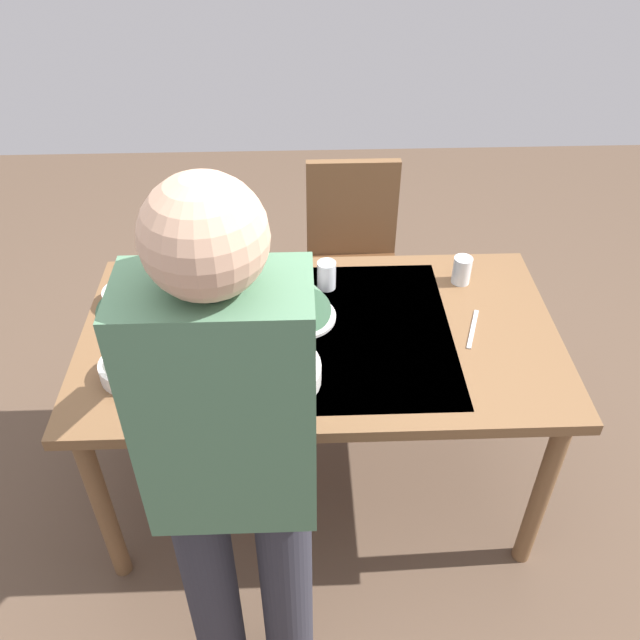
% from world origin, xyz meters
% --- Properties ---
extents(ground_plane, '(6.00, 6.00, 0.00)m').
position_xyz_m(ground_plane, '(0.00, 0.00, 0.00)').
color(ground_plane, brown).
extents(dining_table, '(1.55, 0.87, 0.76)m').
position_xyz_m(dining_table, '(0.00, 0.00, 0.68)').
color(dining_table, brown).
rests_on(dining_table, ground_plane).
extents(chair_near, '(0.40, 0.40, 0.91)m').
position_xyz_m(chair_near, '(-0.17, -0.82, 0.53)').
color(chair_near, '#523019').
rests_on(chair_near, ground_plane).
extents(person_server, '(0.42, 0.61, 1.69)m').
position_xyz_m(person_server, '(0.22, 0.69, 0.96)').
color(person_server, '#2D2D38').
rests_on(person_server, ground_plane).
extents(wine_bottle, '(0.07, 0.07, 0.30)m').
position_xyz_m(wine_bottle, '(0.26, -0.10, 0.87)').
color(wine_bottle, black).
rests_on(wine_bottle, dining_table).
extents(wine_glass_left, '(0.07, 0.07, 0.15)m').
position_xyz_m(wine_glass_left, '(0.39, 0.06, 0.87)').
color(wine_glass_left, white).
rests_on(wine_glass_left, dining_table).
extents(water_cup_near_left, '(0.07, 0.07, 0.10)m').
position_xyz_m(water_cup_near_left, '(-0.51, -0.26, 0.81)').
color(water_cup_near_left, silver).
rests_on(water_cup_near_left, dining_table).
extents(water_cup_near_right, '(0.07, 0.07, 0.10)m').
position_xyz_m(water_cup_near_right, '(-0.03, -0.24, 0.82)').
color(water_cup_near_right, silver).
rests_on(water_cup_near_right, dining_table).
extents(serving_bowl_pasta, '(0.30, 0.30, 0.07)m').
position_xyz_m(serving_bowl_pasta, '(0.15, 0.21, 0.80)').
color(serving_bowl_pasta, white).
rests_on(serving_bowl_pasta, dining_table).
extents(side_bowl_salad, '(0.18, 0.18, 0.07)m').
position_xyz_m(side_bowl_salad, '(0.58, 0.18, 0.80)').
color(side_bowl_salad, white).
rests_on(side_bowl_salad, dining_table).
extents(side_bowl_bread, '(0.16, 0.16, 0.07)m').
position_xyz_m(side_bowl_bread, '(0.65, -0.18, 0.80)').
color(side_bowl_bread, white).
rests_on(side_bowl_bread, dining_table).
extents(dinner_plate_near, '(0.23, 0.23, 0.01)m').
position_xyz_m(dinner_plate_near, '(0.06, -0.07, 0.77)').
color(dinner_plate_near, white).
rests_on(dinner_plate_near, dining_table).
extents(table_knife, '(0.08, 0.19, 0.00)m').
position_xyz_m(table_knife, '(-0.50, 0.01, 0.77)').
color(table_knife, silver).
rests_on(table_knife, dining_table).
extents(table_fork, '(0.05, 0.18, 0.00)m').
position_xyz_m(table_fork, '(0.43, -0.11, 0.77)').
color(table_fork, silver).
rests_on(table_fork, dining_table).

